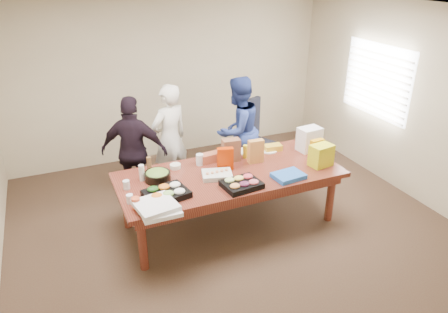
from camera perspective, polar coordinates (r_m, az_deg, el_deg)
name	(u,v)px	position (r m, az deg, el deg)	size (l,w,h in m)	color
floor	(229,223)	(5.67, 0.73, -9.04)	(5.50, 5.00, 0.02)	#47301E
ceiling	(231,8)	(4.72, 0.92, 19.45)	(5.50, 5.00, 0.02)	white
wall_back	(170,79)	(7.28, -7.35, 10.39)	(5.50, 0.04, 2.70)	beige
wall_front	(375,247)	(3.20, 19.79, -11.44)	(5.50, 0.04, 2.70)	beige
wall_right	(406,100)	(6.60, 23.37, 6.98)	(0.04, 5.00, 2.70)	beige
window_panel	(376,80)	(6.94, 19.93, 9.66)	(0.03, 1.40, 1.10)	white
window_blinds	(374,81)	(6.92, 19.68, 9.65)	(0.04, 1.36, 1.00)	beige
conference_table	(230,198)	(5.47, 0.76, -5.70)	(2.80, 1.20, 0.75)	#4C1C0F
office_chair	(254,141)	(6.66, 4.10, 2.04)	(0.59, 0.59, 1.15)	black
person_center	(170,139)	(6.16, -7.33, 2.37)	(0.59, 0.39, 1.63)	silver
person_right	(238,130)	(6.40, 1.88, 3.55)	(0.80, 0.63, 1.65)	navy
person_left	(134,152)	(5.91, -12.05, 0.66)	(0.92, 0.38, 1.57)	black
veggie_tray	(166,194)	(4.79, -7.81, -5.03)	(0.47, 0.37, 0.07)	black
fruit_tray	(242,184)	(4.95, 2.39, -3.80)	(0.44, 0.34, 0.07)	black
sheet_cake	(217,175)	(5.17, -0.94, -2.50)	(0.36, 0.27, 0.06)	silver
salad_bowl	(158,176)	(5.15, -8.99, -2.66)	(0.32, 0.32, 0.10)	black
chip_bag_blue	(288,176)	(5.21, 8.71, -2.60)	(0.37, 0.28, 0.06)	blue
chip_bag_red	(225,159)	(5.31, 0.16, -0.32)	(0.20, 0.08, 0.29)	#AC2700
chip_bag_yellow	(317,150)	(5.72, 12.42, 0.93)	(0.19, 0.07, 0.28)	orange
chip_bag_orange	(256,151)	(5.51, 4.32, 0.71)	(0.20, 0.09, 0.31)	#C9833A
mayo_jar	(200,160)	(5.46, -3.31, -0.42)	(0.10, 0.10, 0.15)	silver
mustard_bottle	(245,152)	(5.65, 2.89, 0.68)	(0.06, 0.06, 0.18)	yellow
dressing_bottle	(149,164)	(5.39, -10.09, -0.97)	(0.06, 0.06, 0.18)	brown
ranch_bottle	(142,173)	(5.16, -11.07, -2.17)	(0.07, 0.07, 0.20)	silver
banana_bunch	(273,148)	(5.93, 6.61, 1.21)	(0.24, 0.14, 0.08)	gold
bread_loaf	(211,157)	(5.55, -1.77, -0.11)	(0.30, 0.13, 0.12)	#A14F32
kraft_bag	(231,150)	(5.54, 0.97, 0.87)	(0.23, 0.13, 0.30)	brown
red_cup	(136,203)	(4.63, -11.85, -6.16)	(0.09, 0.09, 0.12)	#C34925
clear_cup_a	(130,199)	(4.74, -12.63, -5.62)	(0.07, 0.07, 0.10)	white
clear_cup_b	(126,185)	(5.03, -13.07, -3.76)	(0.08, 0.08, 0.11)	silver
pizza_box_lower	(159,209)	(4.55, -8.76, -7.08)	(0.41, 0.41, 0.05)	white
pizza_box_upper	(156,205)	(4.54, -9.24, -6.51)	(0.41, 0.41, 0.05)	white
plate_a	(268,150)	(5.92, 6.01, 0.87)	(0.25, 0.25, 0.01)	white
plate_b	(244,151)	(5.86, 2.76, 0.70)	(0.24, 0.24, 0.01)	beige
dip_bowl_a	(233,156)	(5.65, 1.21, 0.04)	(0.15, 0.15, 0.06)	silver
dip_bowl_b	(175,166)	(5.42, -6.61, -1.31)	(0.14, 0.14, 0.06)	beige
grocery_bag_white	(309,139)	(5.97, 11.47, 2.33)	(0.31, 0.22, 0.33)	white
grocery_bag_yellow	(321,155)	(5.55, 13.01, 0.15)	(0.28, 0.20, 0.28)	yellow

